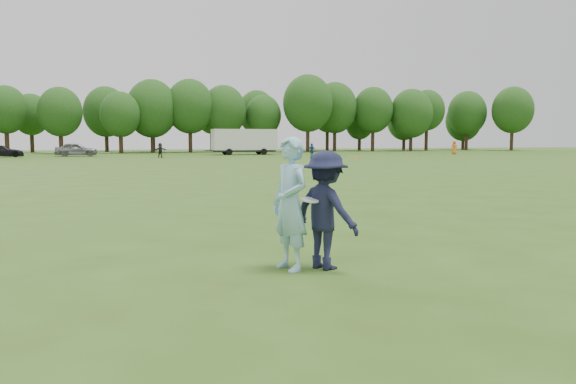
% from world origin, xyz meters
% --- Properties ---
extents(ground, '(200.00, 200.00, 0.00)m').
position_xyz_m(ground, '(0.00, 0.00, 0.00)').
color(ground, '#344D15').
rests_on(ground, ground).
extents(thrower, '(0.68, 0.85, 2.03)m').
position_xyz_m(thrower, '(-0.72, -0.22, 1.01)').
color(thrower, '#94C9E4').
rests_on(thrower, ground).
extents(defender, '(1.14, 1.35, 1.81)m').
position_xyz_m(defender, '(-0.17, -0.32, 0.91)').
color(defender, '#191B37').
rests_on(defender, ground).
extents(player_far_b, '(0.87, 0.94, 1.54)m').
position_xyz_m(player_far_b, '(16.61, 46.00, 0.77)').
color(player_far_b, navy).
rests_on(player_far_b, ground).
extents(player_far_c, '(0.96, 1.03, 1.77)m').
position_xyz_m(player_far_c, '(39.30, 54.35, 0.88)').
color(player_far_c, orange).
rests_on(player_far_c, ground).
extents(player_far_d, '(1.50, 1.09, 1.57)m').
position_xyz_m(player_far_d, '(1.90, 52.04, 0.79)').
color(player_far_d, black).
rests_on(player_far_d, ground).
extents(car_d, '(4.61, 2.18, 1.30)m').
position_xyz_m(car_d, '(-14.38, 59.36, 0.65)').
color(car_d, black).
rests_on(car_d, ground).
extents(car_e, '(4.61, 1.92, 1.56)m').
position_xyz_m(car_e, '(-6.78, 59.79, 0.78)').
color(car_e, slate).
rests_on(car_e, ground).
extents(field_cone, '(0.28, 0.28, 0.30)m').
position_xyz_m(field_cone, '(19.76, 41.91, 0.15)').
color(field_cone, orange).
rests_on(field_cone, ground).
extents(disc_in_play, '(0.28, 0.27, 0.09)m').
position_xyz_m(disc_in_play, '(-0.47, -0.41, 1.08)').
color(disc_in_play, white).
rests_on(disc_in_play, ground).
extents(cargo_trailer, '(9.00, 2.75, 3.20)m').
position_xyz_m(cargo_trailer, '(12.97, 60.62, 1.78)').
color(cargo_trailer, white).
rests_on(cargo_trailer, ground).
extents(treeline, '(130.35, 18.39, 11.74)m').
position_xyz_m(treeline, '(2.81, 76.90, 6.26)').
color(treeline, '#332114').
rests_on(treeline, ground).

